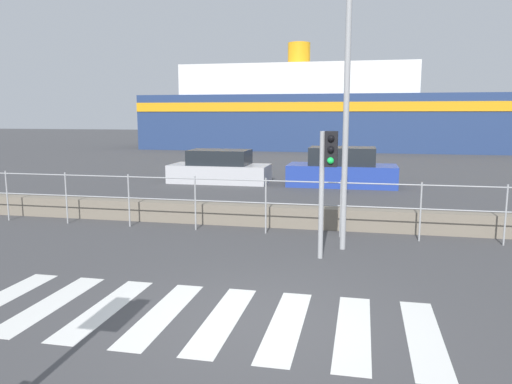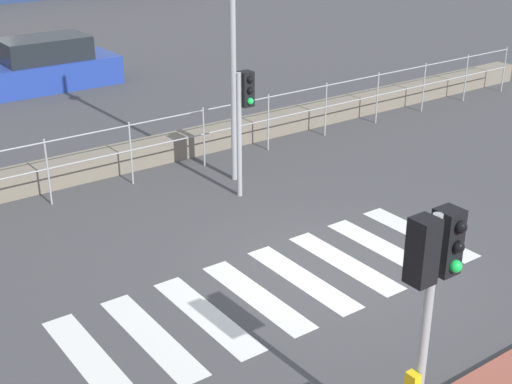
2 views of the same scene
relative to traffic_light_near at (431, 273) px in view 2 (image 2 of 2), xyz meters
name	(u,v)px [view 2 (image 2 of 2)]	position (x,y,z in m)	size (l,w,h in m)	color
ground_plane	(326,269)	(1.96, 3.65, -2.28)	(160.00, 160.00, 0.00)	#424244
crosswalk	(280,287)	(1.01, 3.65, -2.28)	(6.75, 2.40, 0.01)	silver
seawall	(150,152)	(1.96, 9.65, -2.02)	(25.54, 0.55, 0.53)	slate
harbor_fence	(168,136)	(1.96, 8.77, -1.41)	(23.03, 0.04, 1.35)	#9EA0A3
traffic_light_near	(431,273)	(0.00, 0.00, 0.00)	(0.58, 0.41, 2.92)	#9EA0A3
traffic_light_far	(244,106)	(2.65, 6.94, -0.43)	(0.34, 0.32, 2.52)	#9EA0A3
parked_car_blue	(46,66)	(2.52, 17.28, -1.62)	(4.28, 1.80, 1.55)	#233D9E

